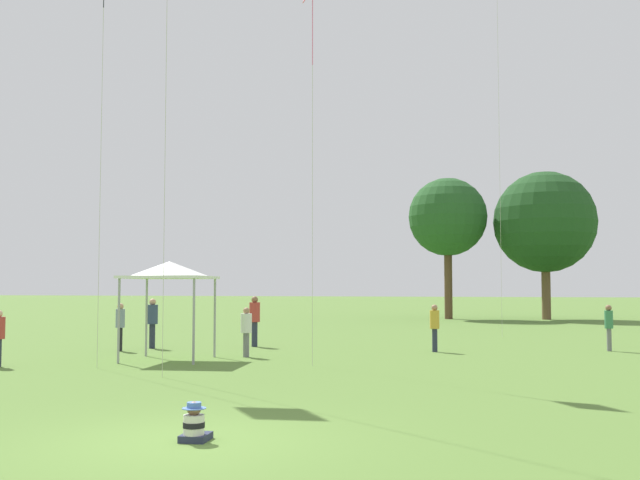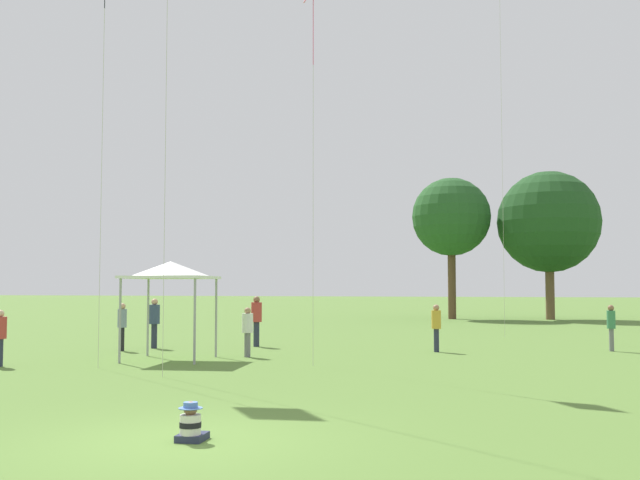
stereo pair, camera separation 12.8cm
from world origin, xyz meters
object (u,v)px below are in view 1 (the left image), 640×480
Objects in this scene: person_standing_6 at (435,324)px; person_standing_5 at (255,317)px; canopy_tent at (169,271)px; person_standing_0 at (152,319)px; distant_tree_1 at (448,218)px; seated_toddler at (194,425)px; person_standing_4 at (246,328)px; distant_tree_0 at (545,222)px; person_standing_3 at (120,322)px; person_standing_1 at (609,323)px.

person_standing_5 is at bearing 28.50° from person_standing_6.
person_standing_0 is at bearing 123.21° from canopy_tent.
seated_toddler is at bearing -90.28° from distant_tree_1.
distant_tree_0 reaches higher than person_standing_4.
person_standing_5 is (-1.09, 3.87, 0.18)m from person_standing_4.
seated_toddler is at bearing 116.51° from person_standing_6.
seated_toddler is 41.80m from distant_tree_1.
person_standing_3 is 5.01m from person_standing_4.
canopy_tent is (2.43, -3.72, 1.62)m from person_standing_0.
person_standing_5 is at bearing 102.31° from seated_toddler.
distant_tree_0 reaches higher than person_standing_0.
person_standing_3 is 1.05× the size of person_standing_4.
person_standing_1 is 12.38m from person_standing_5.
seated_toddler is 12.69m from person_standing_4.
canopy_tent is at bearing 66.16° from person_standing_6.
person_standing_3 is 0.88× the size of person_standing_5.
distant_tree_0 is (11.32, 26.01, 5.39)m from person_standing_5.
person_standing_4 is 0.52× the size of canopy_tent.
person_standing_3 is at bearing 93.70° from person_standing_0.
person_standing_1 is 0.85× the size of person_standing_5.
seated_toddler is 18.85m from person_standing_1.
distant_tree_0 is 1.03× the size of distant_tree_1.
person_standing_4 is 2.99m from canopy_tent.
canopy_tent reaches higher than person_standing_3.
seated_toddler is 0.06× the size of distant_tree_1.
person_standing_3 is at bearing -117.65° from distant_tree_0.
person_standing_1 is at bearing 26.63° from canopy_tent.
person_standing_3 is 0.55× the size of canopy_tent.
distant_tree_0 reaches higher than person_standing_1.
person_standing_5 is at bearing -125.71° from person_standing_0.
person_standing_4 is at bearing 37.49° from canopy_tent.
seated_toddler is 0.36× the size of person_standing_1.
canopy_tent is 0.31× the size of distant_tree_1.
person_standing_6 is at bearing -86.34° from distant_tree_1.
person_standing_5 is 1.16× the size of person_standing_6.
person_standing_0 is 0.18× the size of distant_tree_0.
person_standing_6 is at bearing -128.46° from person_standing_4.
person_standing_4 is (-3.65, 12.13, 0.67)m from seated_toddler.
person_standing_1 is at bearing -138.95° from person_standing_5.
person_standing_0 is 1.11× the size of person_standing_6.
canopy_tent reaches higher than seated_toddler.
seated_toddler is 12.27m from canopy_tent.
person_standing_0 is 0.18× the size of distant_tree_1.
person_standing_4 is at bearing -152.06° from person_standing_1.
person_standing_5 reaches higher than person_standing_6.
person_standing_5 reaches higher than person_standing_3.
seated_toddler is 0.06× the size of distant_tree_0.
canopy_tent reaches higher than person_standing_6.
person_standing_1 is 0.99× the size of person_standing_6.
distant_tree_0 is at bearing 95.74° from person_standing_1.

